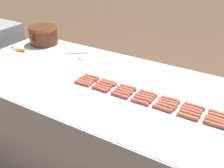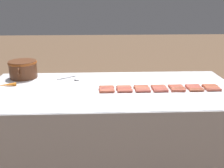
# 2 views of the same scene
# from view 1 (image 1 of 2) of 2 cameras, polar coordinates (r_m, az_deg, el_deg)

# --- Properties ---
(ground_plane) EXTENTS (20.00, 20.00, 0.00)m
(ground_plane) POSITION_cam_1_polar(r_m,az_deg,el_deg) (2.63, -2.71, -16.48)
(ground_plane) COLOR brown
(griddle_counter) EXTENTS (1.10, 2.31, 0.89)m
(griddle_counter) POSITION_cam_1_polar(r_m,az_deg,el_deg) (2.33, -2.96, -8.78)
(griddle_counter) COLOR #BCBCC1
(griddle_counter) RESTS_ON ground_plane
(hot_dog_0) EXTENTS (0.03, 0.14, 0.03)m
(hot_dog_0) POSITION_cam_1_polar(r_m,az_deg,el_deg) (1.70, 20.52, -7.88)
(hot_dog_0) COLOR #B25442
(hot_dog_0) RESTS_ON griddle_counter
(hot_dog_1) EXTENTS (0.03, 0.14, 0.03)m
(hot_dog_1) POSITION_cam_1_polar(r_m,az_deg,el_deg) (1.72, 15.42, -6.51)
(hot_dog_1) COLOR #BA5D41
(hot_dog_1) RESTS_ON griddle_counter
(hot_dog_2) EXTENTS (0.03, 0.14, 0.03)m
(hot_dog_2) POSITION_cam_1_polar(r_m,az_deg,el_deg) (1.76, 10.39, -5.01)
(hot_dog_2) COLOR #BC543F
(hot_dog_2) RESTS_ON griddle_counter
(hot_dog_3) EXTENTS (0.03, 0.14, 0.03)m
(hot_dog_3) POSITION_cam_1_polar(r_m,az_deg,el_deg) (1.80, 5.77, -3.68)
(hot_dog_3) COLOR #B95244
(hot_dog_3) RESTS_ON griddle_counter
(hot_dog_4) EXTENTS (0.03, 0.14, 0.03)m
(hot_dog_4) POSITION_cam_1_polar(r_m,az_deg,el_deg) (1.87, 1.53, -2.35)
(hot_dog_4) COLOR #BB5445
(hot_dog_4) RESTS_ON griddle_counter
(hot_dog_5) EXTENTS (0.03, 0.14, 0.03)m
(hot_dog_5) POSITION_cam_1_polar(r_m,az_deg,el_deg) (1.94, -2.56, -1.05)
(hot_dog_5) COLOR #B55241
(hot_dog_5) RESTS_ON griddle_counter
(hot_dog_6) EXTENTS (0.03, 0.14, 0.03)m
(hot_dog_6) POSITION_cam_1_polar(r_m,az_deg,el_deg) (2.02, -6.27, 0.12)
(hot_dog_6) COLOR #BF563E
(hot_dog_6) RESTS_ON griddle_counter
(hot_dog_7) EXTENTS (0.03, 0.14, 0.03)m
(hot_dog_7) POSITION_cam_1_polar(r_m,az_deg,el_deg) (1.73, 20.78, -7.29)
(hot_dog_7) COLOR #B3523E
(hot_dog_7) RESTS_ON griddle_counter
(hot_dog_8) EXTENTS (0.03, 0.14, 0.03)m
(hot_dog_8) POSITION_cam_1_polar(r_m,az_deg,el_deg) (1.75, 15.85, -5.92)
(hot_dog_8) COLOR #BD5B42
(hot_dog_8) RESTS_ON griddle_counter
(hot_dog_9) EXTENTS (0.03, 0.14, 0.03)m
(hot_dog_9) POSITION_cam_1_polar(r_m,az_deg,el_deg) (1.78, 11.01, -4.53)
(hot_dog_9) COLOR #B1583D
(hot_dog_9) RESTS_ON griddle_counter
(hot_dog_10) EXTENTS (0.03, 0.14, 0.03)m
(hot_dog_10) POSITION_cam_1_polar(r_m,az_deg,el_deg) (1.83, 6.35, -3.14)
(hot_dog_10) COLOR #B85345
(hot_dog_10) RESTS_ON griddle_counter
(hot_dog_11) EXTENTS (0.03, 0.14, 0.03)m
(hot_dog_11) POSITION_cam_1_polar(r_m,az_deg,el_deg) (1.89, 1.97, -1.87)
(hot_dog_11) COLOR #B05640
(hot_dog_11) RESTS_ON griddle_counter
(hot_dog_12) EXTENTS (0.03, 0.14, 0.03)m
(hot_dog_12) POSITION_cam_1_polar(r_m,az_deg,el_deg) (1.96, -2.04, -0.68)
(hot_dog_12) COLOR #B95640
(hot_dog_12) RESTS_ON griddle_counter
(hot_dog_13) EXTENTS (0.03, 0.14, 0.03)m
(hot_dog_13) POSITION_cam_1_polar(r_m,az_deg,el_deg) (2.05, -5.74, 0.47)
(hot_dog_13) COLOR #B45D46
(hot_dog_13) RESTS_ON griddle_counter
(hot_dog_14) EXTENTS (0.03, 0.14, 0.03)m
(hot_dog_14) POSITION_cam_1_polar(r_m,az_deg,el_deg) (1.75, 20.96, -6.81)
(hot_dog_14) COLOR #B75E3F
(hot_dog_14) RESTS_ON griddle_counter
(hot_dog_15) EXTENTS (0.03, 0.14, 0.03)m
(hot_dog_15) POSITION_cam_1_polar(r_m,az_deg,el_deg) (1.78, 16.03, -5.35)
(hot_dog_15) COLOR #B95047
(hot_dog_15) RESTS_ON griddle_counter
(hot_dog_16) EXTENTS (0.03, 0.14, 0.03)m
(hot_dog_16) POSITION_cam_1_polar(r_m,az_deg,el_deg) (1.81, 11.46, -4.05)
(hot_dog_16) COLOR #B15C45
(hot_dog_16) RESTS_ON griddle_counter
(hot_dog_17) EXTENTS (0.03, 0.14, 0.03)m
(hot_dog_17) POSITION_cam_1_polar(r_m,az_deg,el_deg) (1.86, 6.71, -2.66)
(hot_dog_17) COLOR #B95A46
(hot_dog_17) RESTS_ON griddle_counter
(hot_dog_18) EXTENTS (0.03, 0.14, 0.03)m
(hot_dog_18) POSITION_cam_1_polar(r_m,az_deg,el_deg) (1.92, 2.50, -1.47)
(hot_dog_18) COLOR #B75945
(hot_dog_18) RESTS_ON griddle_counter
(hot_dog_19) EXTENTS (0.03, 0.14, 0.03)m
(hot_dog_19) POSITION_cam_1_polar(r_m,az_deg,el_deg) (1.99, -1.73, -0.21)
(hot_dog_19) COLOR #BB5244
(hot_dog_19) RESTS_ON griddle_counter
(hot_dog_20) EXTENTS (0.03, 0.14, 0.03)m
(hot_dog_20) POSITION_cam_1_polar(r_m,az_deg,el_deg) (2.07, -5.35, 0.86)
(hot_dog_20) COLOR #B04F43
(hot_dog_20) RESTS_ON griddle_counter
(hot_dog_21) EXTENTS (0.03, 0.14, 0.03)m
(hot_dog_21) POSITION_cam_1_polar(r_m,az_deg,el_deg) (1.78, 21.40, -6.28)
(hot_dog_21) COLOR #B3583F
(hot_dog_21) RESTS_ON griddle_counter
(hot_dog_22) EXTENTS (0.03, 0.14, 0.03)m
(hot_dog_22) POSITION_cam_1_polar(r_m,az_deg,el_deg) (1.80, 16.31, -4.87)
(hot_dog_22) COLOR #B65945
(hot_dog_22) RESTS_ON griddle_counter
(hot_dog_23) EXTENTS (0.03, 0.14, 0.03)m
(hot_dog_23) POSITION_cam_1_polar(r_m,az_deg,el_deg) (1.84, 11.67, -3.56)
(hot_dog_23) COLOR #BE513E
(hot_dog_23) RESTS_ON griddle_counter
(hot_dog_24) EXTENTS (0.03, 0.14, 0.03)m
(hot_dog_24) POSITION_cam_1_polar(r_m,az_deg,el_deg) (1.88, 7.18, -2.27)
(hot_dog_24) COLOR #B04F43
(hot_dog_24) RESTS_ON griddle_counter
(hot_dog_25) EXTENTS (0.03, 0.14, 0.03)m
(hot_dog_25) POSITION_cam_1_polar(r_m,az_deg,el_deg) (1.94, 2.77, -1.00)
(hot_dog_25) COLOR #B25D3F
(hot_dog_25) RESTS_ON griddle_counter
(hot_dog_26) EXTENTS (0.03, 0.14, 0.03)m
(hot_dog_26) POSITION_cam_1_polar(r_m,az_deg,el_deg) (2.02, -0.94, 0.17)
(hot_dog_26) COLOR #B45D46
(hot_dog_26) RESTS_ON griddle_counter
(hot_dog_27) EXTENTS (0.03, 0.14, 0.03)m
(hot_dog_27) POSITION_cam_1_polar(r_m,az_deg,el_deg) (2.09, -4.67, 1.18)
(hot_dog_27) COLOR #BA5743
(hot_dog_27) RESTS_ON griddle_counter
(hot_dog_28) EXTENTS (0.03, 0.14, 0.03)m
(hot_dog_28) POSITION_cam_1_polar(r_m,az_deg,el_deg) (1.81, 21.46, -5.69)
(hot_dog_28) COLOR #BB5C40
(hot_dog_28) RESTS_ON griddle_counter
(hot_dog_29) EXTENTS (0.03, 0.14, 0.03)m
(hot_dog_29) POSITION_cam_1_polar(r_m,az_deg,el_deg) (1.83, 16.77, -4.40)
(hot_dog_29) COLOR #B75043
(hot_dog_29) RESTS_ON griddle_counter
(hot_dog_30) EXTENTS (0.03, 0.14, 0.03)m
(hot_dog_30) POSITION_cam_1_polar(r_m,az_deg,el_deg) (1.86, 12.10, -3.09)
(hot_dog_30) COLOR #B65740
(hot_dog_30) RESTS_ON griddle_counter
(hot_dog_31) EXTENTS (0.03, 0.14, 0.03)m
(hot_dog_31) POSITION_cam_1_polar(r_m,az_deg,el_deg) (1.91, 7.61, -1.83)
(hot_dog_31) COLOR #BB5B3F
(hot_dog_31) RESTS_ON griddle_counter
(hot_dog_32) EXTENTS (0.03, 0.14, 0.03)m
(hot_dog_32) POSITION_cam_1_polar(r_m,az_deg,el_deg) (1.97, 3.43, -0.65)
(hot_dog_32) COLOR #B1503D
(hot_dog_32) RESTS_ON griddle_counter
(hot_dog_33) EXTENTS (0.03, 0.14, 0.03)m
(hot_dog_33) POSITION_cam_1_polar(r_m,az_deg,el_deg) (2.04, -0.61, 0.51)
(hot_dog_33) COLOR #B3573D
(hot_dog_33) RESTS_ON griddle_counter
(hot_dog_34) EXTENTS (0.03, 0.14, 0.03)m
(hot_dog_34) POSITION_cam_1_polar(r_m,az_deg,el_deg) (2.12, -4.13, 1.57)
(hot_dog_34) COLOR #B55D41
(hot_dog_34) RESTS_ON griddle_counter
(bean_pot) EXTENTS (0.36, 0.29, 0.18)m
(bean_pot) POSITION_cam_1_polar(r_m,az_deg,el_deg) (2.86, -14.05, 10.01)
(bean_pot) COLOR #562D19
(bean_pot) RESTS_ON griddle_counter
(serving_spoon) EXTENTS (0.20, 0.24, 0.02)m
(serving_spoon) POSITION_cam_1_polar(r_m,az_deg,el_deg) (2.50, -6.68, 5.73)
(serving_spoon) COLOR #B7B7BC
(serving_spoon) RESTS_ON griddle_counter
(carrot) EXTENTS (0.08, 0.18, 0.03)m
(carrot) POSITION_cam_1_polar(r_m,az_deg,el_deg) (2.77, -19.23, 6.80)
(carrot) COLOR orange
(carrot) RESTS_ON griddle_counter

